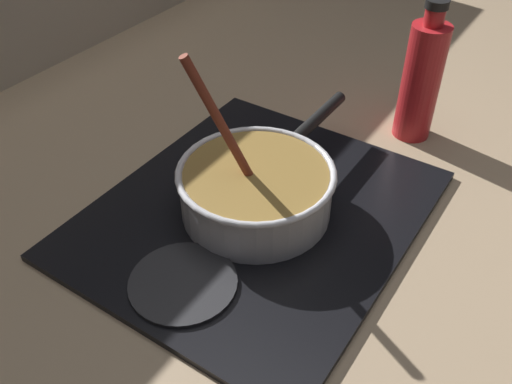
% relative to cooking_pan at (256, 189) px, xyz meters
% --- Properties ---
extents(ground, '(2.40, 1.60, 0.04)m').
position_rel_cooking_pan_xyz_m(ground, '(0.04, -0.08, -0.08)').
color(ground, '#9E8466').
extents(hob_plate, '(0.56, 0.48, 0.01)m').
position_rel_cooking_pan_xyz_m(hob_plate, '(-0.00, -0.00, -0.05)').
color(hob_plate, black).
rests_on(hob_plate, ground).
extents(burner_ring, '(0.20, 0.20, 0.01)m').
position_rel_cooking_pan_xyz_m(burner_ring, '(-0.00, -0.00, -0.04)').
color(burner_ring, '#592D0C').
rests_on(burner_ring, hob_plate).
extents(spare_burner, '(0.16, 0.16, 0.01)m').
position_rel_cooking_pan_xyz_m(spare_burner, '(-0.19, -0.00, -0.04)').
color(spare_burner, '#262628').
rests_on(spare_burner, hob_plate).
extents(cooking_pan, '(0.42, 0.25, 0.28)m').
position_rel_cooking_pan_xyz_m(cooking_pan, '(0.00, 0.00, 0.00)').
color(cooking_pan, silver).
rests_on(cooking_pan, hob_plate).
extents(sauce_bottle, '(0.07, 0.07, 0.27)m').
position_rel_cooking_pan_xyz_m(sauce_bottle, '(0.37, -0.12, 0.06)').
color(sauce_bottle, red).
rests_on(sauce_bottle, ground).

